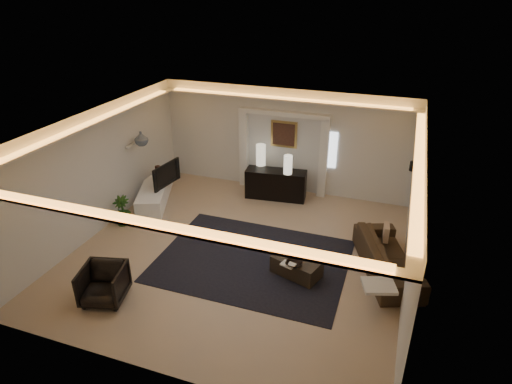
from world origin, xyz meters
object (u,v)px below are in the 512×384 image
(sofa, at_px, (388,257))
(armchair, at_px, (104,284))
(coffee_table, at_px, (297,266))
(console, at_px, (276,184))

(sofa, distance_m, armchair, 5.64)
(sofa, relative_size, coffee_table, 2.37)
(sofa, xyz_separation_m, armchair, (-4.94, -2.71, 0.03))
(armchair, bearing_deg, coffee_table, 17.08)
(console, relative_size, coffee_table, 1.68)
(console, distance_m, armchair, 5.48)
(sofa, height_order, coffee_table, sofa)
(coffee_table, bearing_deg, sofa, 41.95)
(sofa, bearing_deg, armchair, 97.95)
(sofa, bearing_deg, coffee_table, 92.78)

